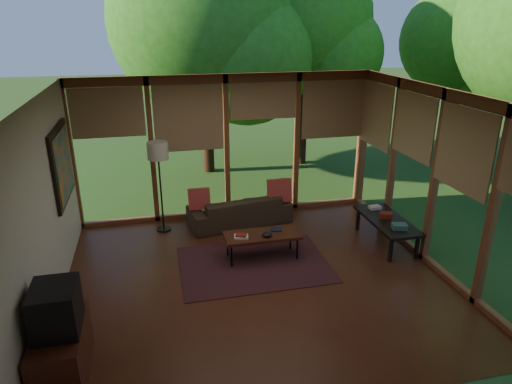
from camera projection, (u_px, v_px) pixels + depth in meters
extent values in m
plane|color=#562716|center=(257.00, 279.00, 6.76)|extent=(5.50, 5.50, 0.00)
plane|color=silver|center=(257.00, 95.00, 5.80)|extent=(5.50, 5.50, 0.00)
cube|color=beige|center=(44.00, 212.00, 5.70)|extent=(0.04, 5.00, 2.70)
cube|color=beige|center=(323.00, 294.00, 4.01)|extent=(5.50, 0.04, 2.70)
cube|color=brown|center=(227.00, 147.00, 8.56)|extent=(5.50, 0.12, 2.70)
cube|color=brown|center=(435.00, 179.00, 6.86)|extent=(0.12, 5.00, 2.70)
plane|color=#2A501E|center=(429.00, 131.00, 15.74)|extent=(40.00, 40.00, 0.00)
cylinder|color=#331C12|center=(205.00, 78.00, 10.83)|extent=(0.28, 0.28, 4.57)
sphere|color=#1C5A14|center=(203.00, 21.00, 10.38)|extent=(4.30, 4.30, 4.30)
cylinder|color=#331C12|center=(303.00, 74.00, 11.48)|extent=(0.28, 0.28, 4.63)
sphere|color=#1C5A14|center=(304.00, 19.00, 11.03)|extent=(3.26, 3.26, 3.26)
cylinder|color=#331C12|center=(448.00, 83.00, 12.33)|extent=(0.28, 0.28, 3.96)
sphere|color=#1C5A14|center=(454.00, 40.00, 11.94)|extent=(2.78, 2.78, 2.78)
cube|color=maroon|center=(254.00, 264.00, 7.16)|extent=(2.31, 1.63, 0.01)
imported|color=#3C2C1E|center=(240.00, 210.00, 8.51)|extent=(1.97, 1.02, 0.55)
cube|color=maroon|center=(199.00, 199.00, 8.20)|extent=(0.38, 0.20, 0.40)
cube|color=maroon|center=(279.00, 191.00, 8.51)|extent=(0.44, 0.23, 0.46)
cube|color=beige|center=(241.00, 237.00, 7.09)|extent=(0.25, 0.20, 0.03)
cube|color=maroon|center=(241.00, 235.00, 7.08)|extent=(0.20, 0.18, 0.03)
cube|color=black|center=(276.00, 230.00, 7.33)|extent=(0.21, 0.17, 0.03)
ellipsoid|color=black|center=(267.00, 234.00, 7.12)|extent=(0.16, 0.16, 0.07)
cube|color=#4B2014|center=(62.00, 353.00, 4.84)|extent=(0.50, 1.00, 0.60)
cube|color=black|center=(56.00, 309.00, 4.64)|extent=(0.45, 0.55, 0.50)
cube|color=#38625A|center=(399.00, 226.00, 7.30)|extent=(0.27, 0.22, 0.08)
cube|color=maroon|center=(386.00, 215.00, 7.71)|extent=(0.24, 0.21, 0.09)
cube|color=beige|center=(375.00, 207.00, 8.08)|extent=(0.21, 0.15, 0.05)
cylinder|color=black|center=(164.00, 229.00, 8.33)|extent=(0.26, 0.26, 0.03)
cylinder|color=black|center=(161.00, 189.00, 8.06)|extent=(0.03, 0.03, 1.52)
cylinder|color=beige|center=(158.00, 151.00, 7.80)|extent=(0.36, 0.36, 0.30)
cube|color=#4B2014|center=(262.00, 235.00, 7.22)|extent=(1.20, 0.50, 0.05)
cylinder|color=black|center=(232.00, 256.00, 7.02)|extent=(0.03, 0.03, 0.38)
cylinder|color=black|center=(297.00, 249.00, 7.25)|extent=(0.03, 0.03, 0.38)
cylinder|color=black|center=(228.00, 246.00, 7.35)|extent=(0.03, 0.03, 0.38)
cylinder|color=black|center=(290.00, 239.00, 7.57)|extent=(0.03, 0.03, 0.38)
cube|color=black|center=(387.00, 220.00, 7.69)|extent=(0.60, 1.40, 0.05)
cube|color=black|center=(391.00, 250.00, 7.18)|extent=(0.05, 0.05, 0.40)
cube|color=black|center=(417.00, 247.00, 7.28)|extent=(0.05, 0.05, 0.40)
cube|color=black|center=(358.00, 220.00, 8.27)|extent=(0.05, 0.05, 0.40)
cube|color=black|center=(381.00, 217.00, 8.37)|extent=(0.05, 0.05, 0.40)
cube|color=black|center=(62.00, 164.00, 6.91)|extent=(0.05, 1.35, 1.15)
cube|color=#1B5C7A|center=(64.00, 164.00, 6.91)|extent=(0.02, 1.20, 1.00)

